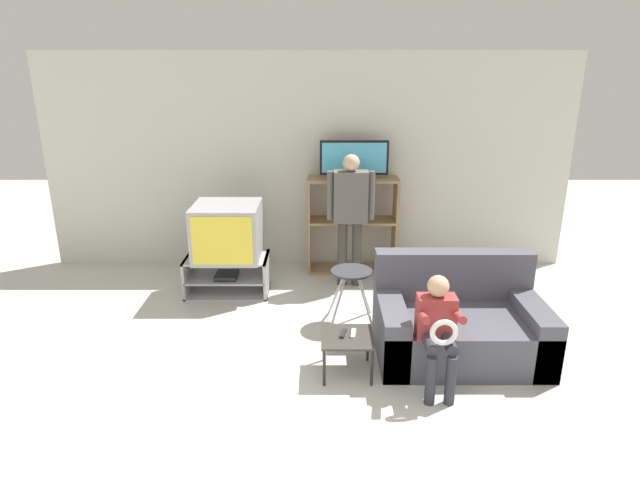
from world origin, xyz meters
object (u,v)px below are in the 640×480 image
tv_stand (228,275)px  television_main (228,231)px  snack_table (348,340)px  folding_stool (352,278)px  television_flat (355,160)px  remote_control_white (354,333)px  person_seated_child (438,326)px  couch (459,324)px  person_standing_adult (351,208)px  media_shelf (352,224)px  remote_control_black (344,333)px

tv_stand → television_main: size_ratio=1.28×
tv_stand → snack_table: bearing=-52.7°
tv_stand → folding_stool: size_ratio=1.61×
folding_stool → television_flat: bearing=86.2°
remote_control_white → person_seated_child: person_seated_child is taller
couch → person_standing_adult: size_ratio=0.94×
television_main → folding_stool: size_ratio=1.25×
couch → person_standing_adult: (-0.88, 1.54, 0.64)m
tv_stand → snack_table: 2.08m
remote_control_white → couch: size_ratio=0.10×
tv_stand → snack_table: size_ratio=2.13×
snack_table → remote_control_white: (0.05, 0.03, 0.05)m
television_flat → snack_table: (-0.18, -2.33, -1.08)m
snack_table → media_shelf: bearing=85.9°
folding_stool → snack_table: folding_stool is taller
remote_control_white → media_shelf: bearing=95.4°
media_shelf → folding_stool: bearing=-93.4°
person_standing_adult → media_shelf: bearing=83.8°
remote_control_black → tv_stand: bearing=141.3°
television_main → couch: size_ratio=0.50×
television_main → snack_table: bearing=-53.1°
media_shelf → television_main: bearing=-154.0°
person_standing_adult → person_seated_child: size_ratio=1.65×
folding_stool → person_standing_adult: 1.07m
media_shelf → person_seated_child: (0.52, -2.54, -0.05)m
tv_stand → remote_control_black: bearing=-52.9°
snack_table → remote_control_black: 0.07m
tv_stand → television_main: television_main is taller
snack_table → remote_control_black: (-0.03, 0.03, 0.05)m
media_shelf → remote_control_black: 2.32m
remote_control_black → television_main: bearing=140.8°
couch → person_seated_child: bearing=-119.9°
remote_control_white → person_standing_adult: size_ratio=0.09×
folding_stool → remote_control_white: (-0.03, -0.87, -0.13)m
tv_stand → remote_control_white: (1.31, -1.63, 0.14)m
television_flat → remote_control_black: 2.53m
tv_stand → person_seated_child: person_seated_child is taller
tv_stand → media_shelf: 1.62m
person_standing_adult → snack_table: bearing=-93.5°
media_shelf → person_seated_child: size_ratio=1.26×
television_flat → media_shelf: bearing=-172.9°
couch → remote_control_black: bearing=-163.5°
folding_stool → person_standing_adult: (0.03, 0.97, 0.44)m
remote_control_white → couch: couch is taller
person_seated_child → snack_table: bearing=162.7°
television_flat → snack_table: 2.57m
television_main → couch: (2.23, -1.31, -0.44)m
media_shelf → remote_control_white: (-0.11, -2.30, -0.25)m
person_standing_adult → couch: bearing=-60.2°
person_standing_adult → person_seated_child: person_standing_adult is taller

